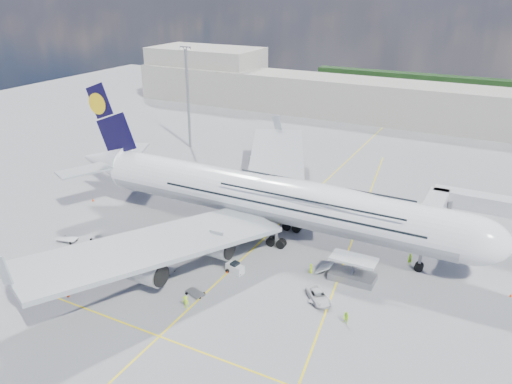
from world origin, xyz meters
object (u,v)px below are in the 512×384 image
at_px(cargo_loader, 351,272).
at_px(catering_truck_outer, 289,156).
at_px(dolly_nose_far, 320,302).
at_px(dolly_nose_near, 195,293).
at_px(jet_bridge, 469,208).
at_px(crew_loader, 346,318).
at_px(dolly_back, 67,239).
at_px(catering_truck_inner, 264,167).
at_px(dolly_row_a, 99,239).
at_px(cone_tail, 93,200).
at_px(cone_nose, 511,295).
at_px(dolly_row_b, 150,273).
at_px(crew_van, 311,268).
at_px(cone_wing_left_outer, 271,168).
at_px(crew_nose, 410,259).
at_px(cone_wing_right_outer, 68,295).
at_px(dolly_row_c, 164,269).
at_px(crew_wing, 196,233).
at_px(light_mast, 188,97).
at_px(cone_wing_right_inner, 227,271).
at_px(airliner, 270,198).
at_px(crew_tug, 185,302).
at_px(baggage_tug, 235,268).
at_px(service_van, 319,296).
at_px(cone_wing_left_inner, 286,188).

relative_size(cargo_loader, catering_truck_outer, 1.46).
bearing_deg(dolly_nose_far, cargo_loader, 73.25).
bearing_deg(dolly_nose_near, catering_truck_outer, 118.10).
relative_size(jet_bridge, crew_loader, 10.93).
xyz_separation_m(dolly_back, catering_truck_inner, (15.26, 42.48, 1.62)).
bearing_deg(dolly_row_a, cone_tail, 160.66).
bearing_deg(cone_nose, dolly_row_b, -158.67).
relative_size(crew_van, cone_wing_left_outer, 2.54).
relative_size(crew_nose, cone_wing_right_outer, 3.79).
bearing_deg(dolly_row_c, dolly_nose_far, 1.59).
relative_size(cargo_loader, catering_truck_inner, 1.14).
height_order(crew_loader, crew_van, crew_loader).
distance_m(jet_bridge, crew_wing, 44.28).
distance_m(light_mast, crew_nose, 72.95).
bearing_deg(cone_wing_right_inner, crew_nose, 32.33).
height_order(airliner, dolly_back, airliner).
distance_m(cargo_loader, dolly_nose_near, 22.44).
height_order(cone_nose, cone_wing_right_outer, cone_wing_right_outer).
height_order(crew_loader, crew_tug, crew_tug).
xyz_separation_m(dolly_row_b, cone_tail, (-27.16, 16.21, -0.04)).
distance_m(cargo_loader, dolly_row_b, 29.31).
xyz_separation_m(baggage_tug, service_van, (13.51, -0.90, -0.07)).
relative_size(cone_nose, cone_wing_right_inner, 0.99).
distance_m(service_van, cone_wing_right_outer, 34.20).
relative_size(dolly_row_c, baggage_tug, 1.20).
xyz_separation_m(service_van, cone_wing_right_outer, (-30.73, -15.00, -0.44)).
height_order(crew_nose, cone_tail, crew_nose).
distance_m(dolly_row_a, catering_truck_inner, 41.43).
distance_m(dolly_back, service_van, 43.19).
distance_m(dolly_row_a, dolly_row_b, 15.03).
xyz_separation_m(airliner, catering_truck_outer, (-12.37, 36.00, -5.28)).
distance_m(baggage_tug, cone_wing_right_inner, 1.25).
distance_m(cone_wing_left_inner, cone_wing_right_inner, 34.22).
bearing_deg(cone_wing_left_inner, crew_loader, -55.93).
relative_size(service_van, cone_wing_left_inner, 8.64).
bearing_deg(airliner, cone_wing_left_inner, 106.98).
distance_m(dolly_nose_far, crew_wing, 26.54).
relative_size(service_van, cone_tail, 8.02).
height_order(catering_truck_inner, crew_tug, catering_truck_inner).
relative_size(light_mast, catering_truck_outer, 4.37).
distance_m(dolly_row_a, crew_nose, 50.18).
bearing_deg(cone_wing_left_inner, light_mast, 156.27).
relative_size(dolly_row_b, cone_tail, 5.49).
bearing_deg(dolly_nose_near, crew_wing, 140.71).
height_order(dolly_row_b, dolly_row_c, dolly_row_c).
distance_m(dolly_row_b, cone_wing_left_inner, 39.67).
height_order(airliner, light_mast, light_mast).
bearing_deg(catering_truck_inner, cone_wing_left_outer, 107.77).
distance_m(cargo_loader, cone_wing_left_inner, 35.33).
distance_m(jet_bridge, service_van, 29.96).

